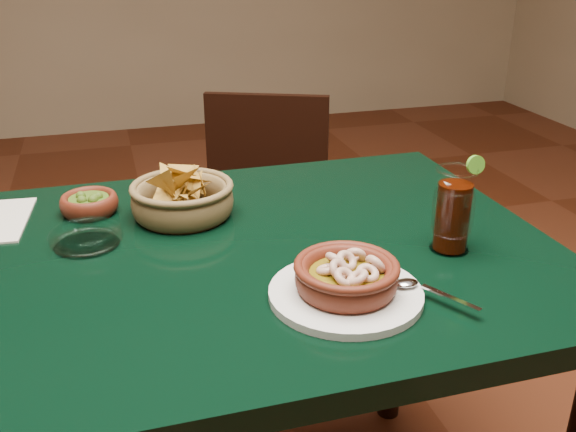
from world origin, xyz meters
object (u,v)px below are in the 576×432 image
object	(u,v)px
cola_drink	(453,211)
chip_basket	(182,199)
shrimp_plate	(347,280)
dining_chair	(262,228)
dining_table	(208,304)

from	to	relation	value
cola_drink	chip_basket	bearing A→B (deg)	147.08
shrimp_plate	chip_basket	distance (m)	0.41
dining_chair	chip_basket	xyz separation A→B (m)	(-0.28, -0.53, 0.33)
dining_table	chip_basket	size ratio (longest dim) A/B	5.31
dining_table	shrimp_plate	bearing A→B (deg)	-48.54
dining_table	chip_basket	distance (m)	0.22
dining_chair	chip_basket	bearing A→B (deg)	-118.20
dining_table	shrimp_plate	distance (m)	0.30
cola_drink	shrimp_plate	bearing A→B (deg)	-156.28
chip_basket	shrimp_plate	bearing A→B (deg)	-62.77
dining_chair	shrimp_plate	world-z (taller)	shrimp_plate
dining_chair	cola_drink	size ratio (longest dim) A/B	4.99
dining_table	dining_chair	xyz separation A→B (m)	(0.27, 0.70, -0.20)
dining_table	cola_drink	world-z (taller)	cola_drink
shrimp_plate	chip_basket	size ratio (longest dim) A/B	1.21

